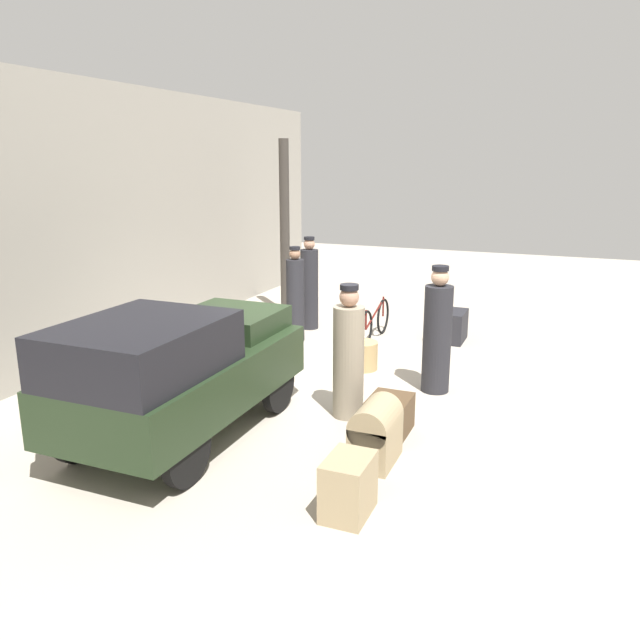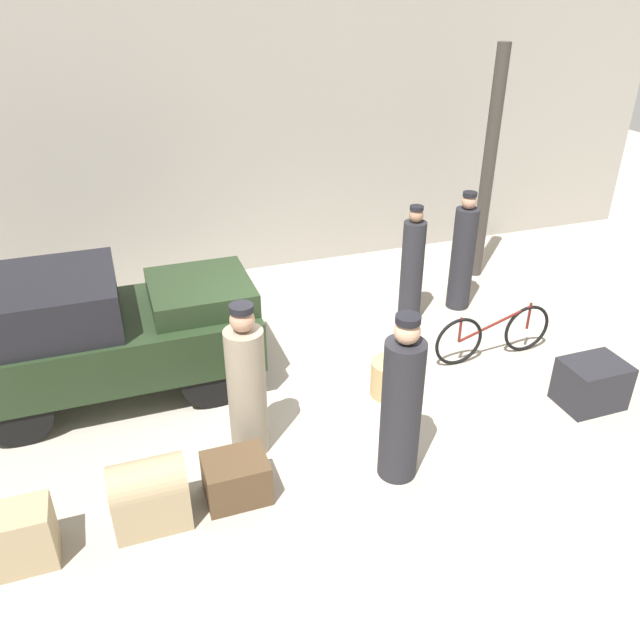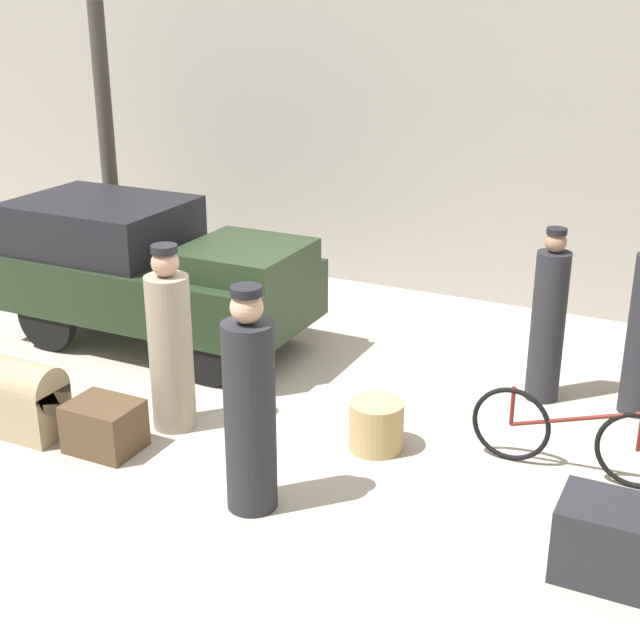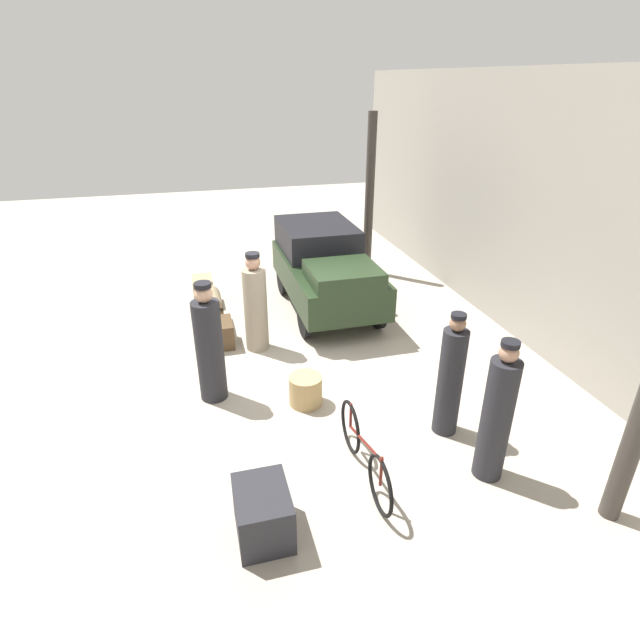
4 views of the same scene
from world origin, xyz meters
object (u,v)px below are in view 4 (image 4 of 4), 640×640
object	(u,v)px
suitcase_tan_flat	(219,333)
conductor_in_dark_uniform	(497,417)
truck	(325,266)
wicker_basket	(306,390)
trunk_wicker_pale	(203,291)
suitcase_small_leather	(263,513)
porter_carrying_trunk	(256,306)
bicycle	(364,453)
porter_standing_middle	(450,379)
porter_lifting_near_truck	(209,347)
trunk_barrel_dark	(211,308)

from	to	relation	value
suitcase_tan_flat	conductor_in_dark_uniform	bearing A→B (deg)	34.69
truck	wicker_basket	xyz separation A→B (m)	(3.26, -1.19, -0.67)
wicker_basket	conductor_in_dark_uniform	distance (m)	2.73
trunk_wicker_pale	truck	bearing A→B (deg)	71.57
truck	suitcase_small_leather	size ratio (longest dim) A/B	4.72
wicker_basket	porter_carrying_trunk	size ratio (longest dim) A/B	0.28
bicycle	wicker_basket	xyz separation A→B (m)	(-1.64, -0.32, -0.13)
truck	porter_standing_middle	size ratio (longest dim) A/B	1.95
porter_standing_middle	trunk_wicker_pale	distance (m)	5.95
bicycle	porter_lifting_near_truck	size ratio (longest dim) A/B	0.94
porter_carrying_trunk	suitcase_small_leather	world-z (taller)	porter_carrying_trunk
bicycle	suitcase_small_leather	distance (m)	1.39
bicycle	porter_lifting_near_truck	bearing A→B (deg)	-143.34
truck	conductor_in_dark_uniform	distance (m)	5.27
truck	porter_carrying_trunk	bearing A→B (deg)	-49.00
trunk_barrel_dark	trunk_wicker_pale	xyz separation A→B (m)	(-1.11, -0.09, -0.07)
porter_carrying_trunk	conductor_in_dark_uniform	bearing A→B (deg)	29.97
bicycle	suitcase_tan_flat	world-z (taller)	bicycle
porter_carrying_trunk	porter_lifting_near_truck	bearing A→B (deg)	-32.66
trunk_barrel_dark	conductor_in_dark_uniform	bearing A→B (deg)	30.71
wicker_basket	suitcase_tan_flat	xyz separation A→B (m)	(-2.15, -1.08, -0.00)
suitcase_small_leather	trunk_barrel_dark	distance (m)	5.12
porter_standing_middle	trunk_barrel_dark	world-z (taller)	porter_standing_middle
truck	porter_standing_middle	xyz separation A→B (m)	(4.35, 0.49, -0.08)
wicker_basket	suitcase_small_leather	distance (m)	2.37
conductor_in_dark_uniform	porter_lifting_near_truck	world-z (taller)	porter_lifting_near_truck
porter_carrying_trunk	porter_standing_middle	bearing A→B (deg)	35.59
truck	porter_lifting_near_truck	distance (m)	3.69
porter_carrying_trunk	suitcase_small_leather	xyz separation A→B (m)	(4.01, -0.54, -0.52)
suitcase_small_leather	suitcase_tan_flat	bearing A→B (deg)	-178.57
truck	suitcase_tan_flat	world-z (taller)	truck
bicycle	suitcase_small_leather	bearing A→B (deg)	-68.02
porter_standing_middle	porter_lifting_near_truck	distance (m)	3.37
truck	bicycle	size ratio (longest dim) A/B	1.98
bicycle	trunk_barrel_dark	distance (m)	4.83
porter_carrying_trunk	wicker_basket	bearing A→B (deg)	13.06
suitcase_small_leather	trunk_barrel_dark	size ratio (longest dim) A/B	1.01
conductor_in_dark_uniform	porter_standing_middle	size ratio (longest dim) A/B	1.04
porter_lifting_near_truck	porter_standing_middle	bearing A→B (deg)	61.55
trunk_barrel_dark	bicycle	bearing A→B (deg)	17.75
trunk_barrel_dark	truck	bearing A→B (deg)	97.24
trunk_wicker_pale	porter_standing_middle	bearing A→B (deg)	29.49
wicker_basket	suitcase_small_leather	size ratio (longest dim) A/B	0.67
wicker_basket	porter_carrying_trunk	distance (m)	1.99
bicycle	trunk_wicker_pale	distance (m)	5.92
truck	trunk_wicker_pale	distance (m)	2.63
wicker_basket	trunk_wicker_pale	distance (m)	4.26
bicycle	wicker_basket	world-z (taller)	bicycle
wicker_basket	suitcase_small_leather	world-z (taller)	suitcase_small_leather
conductor_in_dark_uniform	suitcase_small_leather	distance (m)	2.81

